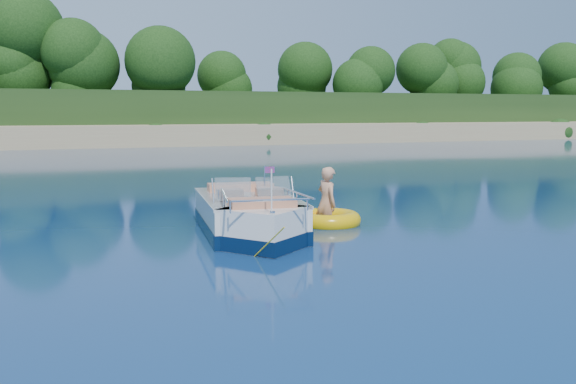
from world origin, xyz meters
name	(u,v)px	position (x,y,z in m)	size (l,w,h in m)	color
ground	(427,241)	(0.00, 0.00, 0.00)	(160.00, 160.00, 0.00)	#0A1748
shoreline	(109,125)	(0.00, 63.77, 0.98)	(170.00, 59.00, 6.00)	tan
treeline	(135,71)	(0.04, 41.01, 5.55)	(150.00, 7.12, 8.19)	#311F10
motorboat	(251,219)	(-3.01, 1.76, 0.33)	(2.25, 5.15, 1.72)	silver
tow_tube	(328,220)	(-1.03, 2.36, 0.10)	(1.69, 1.69, 0.39)	#E7AE06
boy	(326,224)	(-1.05, 2.45, 0.00)	(0.61, 0.40, 1.66)	tan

